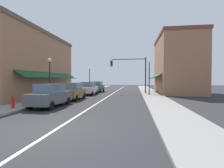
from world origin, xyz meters
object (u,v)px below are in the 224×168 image
street_lamp_left_near (50,72)px  street_lamp_left_far (89,75)px  traffic_signal_mast_arm (133,69)px  parked_car_third_left (89,88)px  parked_car_second_left (73,91)px  parked_car_far_left (97,87)px  parked_car_nearest_left (51,95)px  fire_hydrant (13,102)px  street_lamp_right_mid (149,72)px

street_lamp_left_near → street_lamp_left_far: (-0.25, 15.10, 0.06)m
traffic_signal_mast_arm → street_lamp_left_far: 9.82m
street_lamp_left_near → parked_car_third_left: bearing=75.5°
parked_car_second_left → parked_car_far_left: 10.81m
parked_car_nearest_left → fire_hydrant: bearing=-139.3°
street_lamp_right_mid → fire_hydrant: bearing=-130.9°
parked_car_third_left → traffic_signal_mast_arm: (5.99, 2.46, 2.80)m
street_lamp_right_mid → street_lamp_left_far: street_lamp_right_mid is taller
street_lamp_left_near → street_lamp_left_far: bearing=90.9°
parked_car_nearest_left → street_lamp_left_near: bearing=120.3°
parked_car_second_left → street_lamp_right_mid: size_ratio=0.90×
parked_car_second_left → parked_car_third_left: same height
parked_car_nearest_left → traffic_signal_mast_arm: (6.04, 12.83, 2.80)m
street_lamp_left_near → parked_car_far_left: bearing=81.3°
parked_car_far_left → fire_hydrant: 17.21m
traffic_signal_mast_arm → fire_hydrant: bearing=-118.9°
parked_car_second_left → parked_car_third_left: 5.67m
traffic_signal_mast_arm → street_lamp_right_mid: bearing=-51.4°
traffic_signal_mast_arm → street_lamp_left_far: (-8.08, 5.52, -0.76)m
parked_car_far_left → traffic_signal_mast_arm: traffic_signal_mast_arm is taller
parked_car_second_left → parked_car_far_left: same height
parked_car_far_left → traffic_signal_mast_arm: bearing=-23.4°
street_lamp_right_mid → parked_car_third_left: bearing=178.3°
parked_car_third_left → fire_hydrant: size_ratio=4.74×
parked_car_far_left → street_lamp_left_near: size_ratio=0.99×
parked_car_third_left → street_lamp_left_far: street_lamp_left_far is taller
street_lamp_right_mid → street_lamp_left_far: 13.14m
parked_car_nearest_left → fire_hydrant: (-1.93, -1.58, -0.33)m
traffic_signal_mast_arm → street_lamp_left_far: traffic_signal_mast_arm is taller
street_lamp_left_near → street_lamp_right_mid: 12.14m
parked_car_nearest_left → parked_car_second_left: size_ratio=1.00×
parked_car_nearest_left → parked_car_second_left: 4.70m
street_lamp_left_far → fire_hydrant: bearing=-89.7°
parked_car_third_left → street_lamp_right_mid: 8.45m
parked_car_nearest_left → parked_car_third_left: 10.37m
parked_car_nearest_left → street_lamp_left_far: bearing=97.8°
parked_car_nearest_left → fire_hydrant: size_ratio=4.76×
parked_car_second_left → traffic_signal_mast_arm: traffic_signal_mast_arm is taller
parked_car_nearest_left → parked_car_second_left: (-0.04, 4.70, 0.00)m
street_lamp_left_near → street_lamp_left_far: street_lamp_left_far is taller
parked_car_nearest_left → parked_car_far_left: same height
parked_car_second_left → street_lamp_left_near: bearing=-141.8°
parked_car_nearest_left → street_lamp_left_far: size_ratio=0.97×
parked_car_third_left → street_lamp_right_mid: size_ratio=0.90×
parked_car_second_left → traffic_signal_mast_arm: size_ratio=0.78×
street_lamp_left_far → traffic_signal_mast_arm: bearing=-34.3°
parked_car_nearest_left → parked_car_far_left: (0.07, 15.51, 0.00)m
street_lamp_left_near → street_lamp_left_far: size_ratio=0.98×
fire_hydrant → street_lamp_right_mid: bearing=49.1°
parked_car_third_left → street_lamp_left_far: bearing=105.4°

